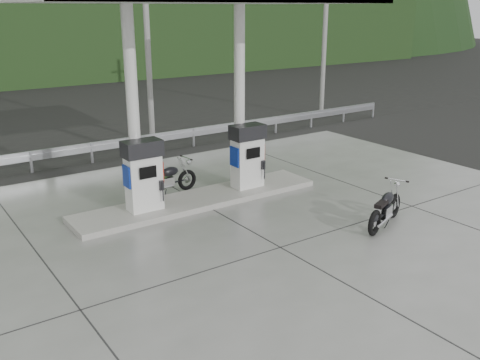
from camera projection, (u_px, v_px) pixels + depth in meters
ground at (254, 233)px, 12.59m from camera, size 160.00×160.00×0.00m
forecourt_apron at (254, 233)px, 12.59m from camera, size 18.00×14.00×0.02m
pump_island at (200, 200)px, 14.52m from camera, size 7.00×1.40×0.15m
gas_pump_left at (143, 176)px, 13.35m from camera, size 0.95×0.55×1.80m
gas_pump_right at (247, 156)px, 15.08m from camera, size 0.95×0.55×1.80m
canopy_column_left at (133, 110)px, 13.17m from camera, size 0.30×0.30×5.00m
canopy_column_right at (239, 98)px, 14.90m from camera, size 0.30×0.30×5.00m
guardrail at (119, 139)px, 18.62m from camera, size 26.00×0.16×1.42m
road at (86, 139)px, 21.58m from camera, size 60.00×7.00×0.01m
utility_pole_b at (147, 38)px, 19.87m from camera, size 0.22×0.22×8.00m
utility_pole_c at (325, 32)px, 24.75m from camera, size 0.22×0.22×8.00m
motorcycle_left at (167, 180)px, 15.02m from camera, size 1.84×0.72×0.85m
motorcycle_right at (385, 209)px, 12.86m from camera, size 1.94×1.21×0.88m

